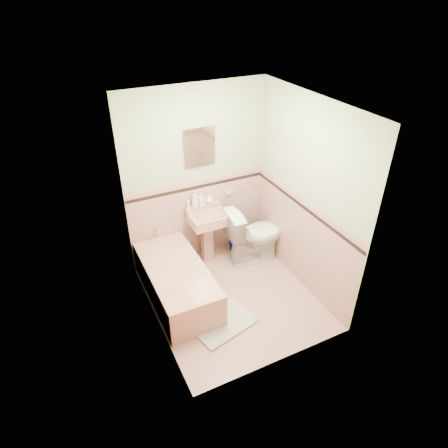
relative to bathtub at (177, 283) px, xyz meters
name	(u,v)px	position (x,y,z in m)	size (l,w,h in m)	color
floor	(232,297)	(0.63, -0.33, -0.23)	(2.20, 2.20, 0.00)	tan
ceiling	(235,106)	(0.63, -0.33, 2.27)	(2.20, 2.20, 0.00)	white
wall_back	(197,178)	(0.63, 0.77, 1.02)	(2.50, 2.50, 0.00)	beige
wall_front	(288,272)	(0.63, -1.43, 1.02)	(2.50, 2.50, 0.00)	beige
wall_left	(148,238)	(-0.37, -0.33, 1.02)	(2.50, 2.50, 0.00)	beige
wall_right	(306,198)	(1.63, -0.33, 1.02)	(2.50, 2.50, 0.00)	beige
wainscot_back	(199,219)	(0.63, 0.76, 0.38)	(2.00, 2.00, 0.00)	tan
wainscot_front	(282,321)	(0.63, -1.42, 0.38)	(2.00, 2.00, 0.00)	tan
wainscot_left	(155,285)	(-0.36, -0.33, 0.38)	(2.20, 2.20, 0.00)	tan
wainscot_right	(299,241)	(1.62, -0.33, 0.38)	(2.20, 2.20, 0.00)	tan
accent_back	(197,187)	(0.63, 0.75, 0.90)	(2.00, 2.00, 0.00)	black
accent_front	(286,282)	(0.63, -1.41, 0.90)	(2.00, 2.00, 0.00)	black
accent_left	(151,248)	(-0.35, -0.33, 0.89)	(2.20, 2.20, 0.00)	black
accent_right	(303,207)	(1.61, -0.33, 0.89)	(2.20, 2.20, 0.00)	black
cap_back	(197,181)	(0.63, 0.75, 0.99)	(2.00, 2.00, 0.00)	tan
cap_front	(287,273)	(0.63, -1.41, 0.99)	(2.00, 2.00, 0.00)	tan
cap_left	(150,240)	(-0.35, -0.33, 1.00)	(2.20, 2.20, 0.00)	tan
cap_right	(304,200)	(1.61, -0.33, 1.00)	(2.20, 2.20, 0.00)	tan
bathtub	(177,283)	(0.00, 0.00, 0.00)	(0.70, 1.50, 0.45)	tan
tub_faucet	(157,229)	(0.00, 0.72, 0.41)	(0.04, 0.04, 0.12)	silver
sink	(208,238)	(0.68, 0.53, 0.17)	(0.51, 0.48, 0.80)	tan
sink_faucet	(203,200)	(0.68, 0.67, 0.72)	(0.02, 0.02, 0.10)	silver
medicine_cabinet	(200,147)	(0.68, 0.74, 1.47)	(0.36, 0.04, 0.45)	white
soap_dish	(229,192)	(1.10, 0.73, 0.72)	(0.12, 0.07, 0.04)	tan
soap_bottle_left	(195,199)	(0.57, 0.71, 0.75)	(0.09, 0.10, 0.25)	#B2B2B2
soap_bottle_mid	(201,199)	(0.66, 0.71, 0.73)	(0.09, 0.09, 0.20)	#B2B2B2
soap_bottle_right	(209,199)	(0.78, 0.71, 0.70)	(0.11, 0.11, 0.14)	#B2B2B2
tube	(188,204)	(0.47, 0.71, 0.69)	(0.04, 0.04, 0.12)	white
toilet	(255,234)	(1.30, 0.29, 0.20)	(0.48, 0.84, 0.85)	white
bucket	(236,242)	(1.17, 0.62, -0.11)	(0.23, 0.23, 0.23)	#030B90
bath_mat	(223,323)	(0.32, -0.69, -0.21)	(0.74, 0.50, 0.03)	#94A086
shoe	(216,315)	(0.29, -0.57, -0.16)	(0.16, 0.08, 0.07)	#BF1E59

